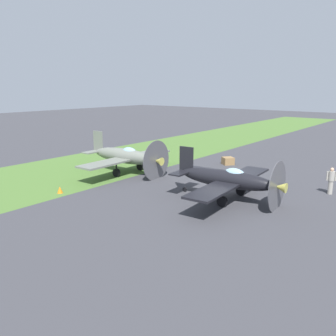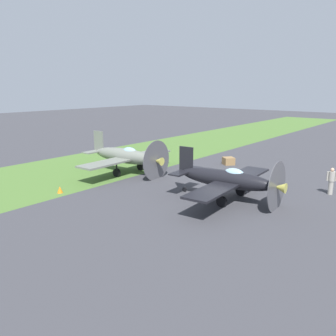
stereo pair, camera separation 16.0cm
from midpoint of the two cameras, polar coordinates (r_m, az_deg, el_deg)
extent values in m
plane|color=#38383D|center=(24.06, 9.52, -3.43)|extent=(160.00, 160.00, 0.00)
cube|color=#476B2D|center=(32.02, -10.84, 0.63)|extent=(120.00, 11.00, 0.01)
ellipsoid|color=black|center=(21.60, 9.44, -1.71)|extent=(1.48, 6.22, 1.12)
cube|color=black|center=(21.48, 10.30, -2.19)|extent=(8.78, 2.04, 0.13)
cube|color=black|center=(22.73, 3.15, 1.30)|extent=(0.15, 1.00, 1.72)
cube|color=black|center=(22.89, 3.12, -0.48)|extent=(2.94, 0.98, 0.09)
cone|color=#B7B24C|center=(20.44, 17.81, -3.01)|extent=(0.62, 0.67, 0.58)
cylinder|color=#4C4C51|center=(20.49, 17.33, -2.93)|extent=(2.90, 0.20, 2.90)
ellipsoid|color=#8CB2C6|center=(21.28, 10.80, -0.89)|extent=(0.71, 1.30, 0.63)
cylinder|color=black|center=(22.84, 11.82, -3.62)|extent=(0.23, 0.63, 0.62)
cylinder|color=black|center=(22.72, 11.87, -2.57)|extent=(0.11, 0.11, 0.87)
cylinder|color=black|center=(20.55, 8.86, -5.37)|extent=(0.23, 0.63, 0.62)
cylinder|color=black|center=(20.42, 8.90, -4.21)|extent=(0.11, 0.11, 0.87)
cylinder|color=black|center=(23.26, 2.90, -3.47)|extent=(0.13, 0.30, 0.29)
ellipsoid|color=slate|center=(28.27, -6.87, 1.97)|extent=(1.35, 6.46, 1.17)
cube|color=slate|center=(28.04, -6.31, 1.60)|extent=(9.12, 1.86, 0.13)
cube|color=slate|center=(30.20, -10.95, 4.18)|extent=(0.12, 1.04, 1.80)
cube|color=slate|center=(30.33, -10.89, 2.76)|extent=(3.05, 0.94, 0.09)
cone|color=#B7B24C|center=(26.04, -1.37, 1.12)|extent=(0.62, 0.68, 0.61)
cylinder|color=#4C4C51|center=(26.15, -1.70, 1.17)|extent=(3.03, 0.12, 3.03)
ellipsoid|color=#8CB2C6|center=(27.81, -6.05, 2.67)|extent=(0.70, 1.34, 0.66)
cylinder|color=black|center=(29.16, -4.29, 0.26)|extent=(0.23, 0.65, 0.64)
cylinder|color=black|center=(29.06, -4.30, 1.13)|extent=(0.11, 0.11, 0.91)
cylinder|color=black|center=(27.21, -8.09, -0.76)|extent=(0.23, 0.65, 0.64)
cylinder|color=black|center=(27.11, -8.12, 0.18)|extent=(0.11, 0.11, 0.91)
cylinder|color=black|center=(30.65, -10.91, 0.36)|extent=(0.12, 0.31, 0.30)
cylinder|color=#9E998E|center=(24.88, 24.87, -2.88)|extent=(0.30, 0.30, 0.88)
cylinder|color=#9E998E|center=(24.70, 25.03, -1.21)|extent=(0.38, 0.38, 0.62)
sphere|color=tan|center=(24.61, 25.13, -0.25)|extent=(0.23, 0.23, 0.23)
cylinder|color=#9E998E|center=(24.62, 24.46, -1.20)|extent=(0.11, 0.11, 0.59)
cylinder|color=#9E998E|center=(24.78, 25.60, -1.22)|extent=(0.11, 0.11, 0.59)
cube|color=olive|center=(31.66, 9.86, 1.12)|extent=(1.26, 1.26, 0.64)
cone|color=orange|center=(23.95, -16.82, -3.35)|extent=(0.36, 0.36, 0.44)
camera|label=1|loc=(0.08, -89.81, 0.04)|focal=37.86mm
camera|label=2|loc=(0.08, 90.19, -0.04)|focal=37.86mm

